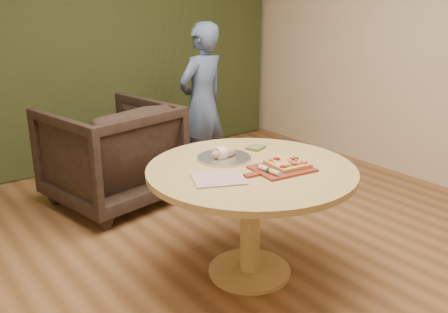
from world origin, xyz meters
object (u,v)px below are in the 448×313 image
at_px(bread_roll, 223,153).
at_px(person_standing, 202,103).
at_px(armchair, 110,149).
at_px(pedestal_table, 251,188).
at_px(flatbread_pizza, 288,164).
at_px(serving_tray, 224,158).
at_px(pizza_paddle, 281,169).
at_px(cutlery_roll, 269,170).

xyz_separation_m(bread_roll, person_standing, (0.83, 1.45, -0.03)).
height_order(bread_roll, armchair, armchair).
distance_m(pedestal_table, armchair, 1.66).
bearing_deg(flatbread_pizza, pedestal_table, 141.82).
relative_size(serving_tray, armchair, 0.36).
height_order(pedestal_table, pizza_paddle, pizza_paddle).
xyz_separation_m(flatbread_pizza, cutlery_roll, (-0.18, -0.03, 0.00)).
distance_m(cutlery_roll, person_standing, 2.01).
bearing_deg(pizza_paddle, pedestal_table, 134.54).
relative_size(pedestal_table, armchair, 1.33).
xyz_separation_m(pedestal_table, serving_tray, (-0.04, 0.23, 0.15)).
distance_m(flatbread_pizza, armchair, 1.84).
distance_m(pizza_paddle, person_standing, 1.95).
distance_m(flatbread_pizza, cutlery_roll, 0.18).
height_order(flatbread_pizza, cutlery_roll, flatbread_pizza).
bearing_deg(flatbread_pizza, armchair, 102.62).
xyz_separation_m(serving_tray, person_standing, (0.82, 1.45, 0.01)).
relative_size(flatbread_pizza, armchair, 0.25).
xyz_separation_m(pedestal_table, person_standing, (0.79, 1.68, 0.16)).
relative_size(cutlery_roll, person_standing, 0.13).
bearing_deg(bread_roll, person_standing, 60.16).
bearing_deg(serving_tray, armchair, 97.37).
distance_m(pizza_paddle, bread_roll, 0.41).
distance_m(pizza_paddle, cutlery_roll, 0.12).
xyz_separation_m(pedestal_table, armchair, (-0.22, 1.64, -0.11)).
relative_size(flatbread_pizza, serving_tray, 0.69).
distance_m(pedestal_table, flatbread_pizza, 0.28).
distance_m(cutlery_roll, armchair, 1.84).
distance_m(flatbread_pizza, serving_tray, 0.43).
xyz_separation_m(pedestal_table, pizza_paddle, (0.11, -0.15, 0.15)).
xyz_separation_m(bread_roll, armchair, (-0.17, 1.40, -0.30)).
relative_size(armchair, person_standing, 0.65).
height_order(serving_tray, bread_roll, bread_roll).
bearing_deg(serving_tray, pedestal_table, -80.96).
bearing_deg(bread_roll, pizza_paddle, -67.32).
relative_size(pedestal_table, bread_roll, 6.82).
xyz_separation_m(pizza_paddle, person_standing, (0.67, 1.83, 0.01)).
xyz_separation_m(pizza_paddle, serving_tray, (-0.15, 0.38, -0.00)).
height_order(cutlery_roll, person_standing, person_standing).
height_order(cutlery_roll, armchair, armchair).
distance_m(flatbread_pizza, person_standing, 1.92).
bearing_deg(person_standing, serving_tray, 47.96).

